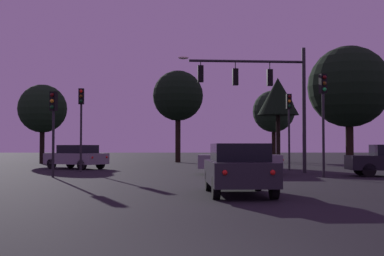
% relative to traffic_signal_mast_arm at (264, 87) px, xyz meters
% --- Properties ---
extents(ground_plane, '(168.00, 168.00, 0.00)m').
position_rel_traffic_signal_mast_arm_xyz_m(ground_plane, '(-4.00, 3.76, -4.66)').
color(ground_plane, black).
rests_on(ground_plane, ground).
extents(traffic_signal_mast_arm, '(6.93, 0.64, 6.80)m').
position_rel_traffic_signal_mast_arm_xyz_m(traffic_signal_mast_arm, '(0.00, 0.00, 0.00)').
color(traffic_signal_mast_arm, '#232326').
rests_on(traffic_signal_mast_arm, ground).
extents(traffic_light_corner_left, '(0.31, 0.36, 4.74)m').
position_rel_traffic_signal_mast_arm_xyz_m(traffic_light_corner_left, '(-10.15, 1.68, -1.33)').
color(traffic_light_corner_left, '#232326').
rests_on(traffic_light_corner_left, ground).
extents(traffic_light_corner_right, '(0.31, 0.36, 4.61)m').
position_rel_traffic_signal_mast_arm_xyz_m(traffic_light_corner_right, '(2.07, 3.27, -1.41)').
color(traffic_light_corner_right, '#232326').
rests_on(traffic_light_corner_right, ground).
extents(traffic_light_median, '(0.36, 0.38, 3.99)m').
position_rel_traffic_signal_mast_arm_xyz_m(traffic_light_median, '(-10.40, -3.46, -1.82)').
color(traffic_light_median, '#232326').
rests_on(traffic_light_median, ground).
extents(traffic_light_far_side, '(0.36, 0.38, 4.80)m').
position_rel_traffic_signal_mast_arm_xyz_m(traffic_light_far_side, '(2.16, -3.82, -1.29)').
color(traffic_light_far_side, '#232326').
rests_on(traffic_light_far_side, ground).
extents(car_nearside_lane, '(1.88, 4.03, 1.52)m').
position_rel_traffic_signal_mast_arm_xyz_m(car_nearside_lane, '(-2.69, -11.97, -3.87)').
color(car_nearside_lane, '#232328').
rests_on(car_nearside_lane, ground).
extents(car_crossing_right, '(4.36, 2.05, 1.52)m').
position_rel_traffic_signal_mast_arm_xyz_m(car_crossing_right, '(-1.43, -1.17, -3.87)').
color(car_crossing_right, gray).
rests_on(car_crossing_right, ground).
extents(car_far_lane, '(4.32, 3.67, 1.52)m').
position_rel_traffic_signal_mast_arm_xyz_m(car_far_lane, '(-11.12, 5.06, -3.87)').
color(car_far_lane, gray).
rests_on(car_far_lane, ground).
extents(tree_behind_sign, '(4.53, 4.53, 8.26)m').
position_rel_traffic_signal_mast_arm_xyz_m(tree_behind_sign, '(-4.82, 17.99, 1.29)').
color(tree_behind_sign, black).
rests_on(tree_behind_sign, ground).
extents(tree_left_far, '(4.02, 4.02, 6.81)m').
position_rel_traffic_signal_mast_arm_xyz_m(tree_left_far, '(4.34, 20.88, 0.11)').
color(tree_left_far, black).
rests_on(tree_left_far, ground).
extents(tree_center_horizon, '(4.03, 4.03, 6.61)m').
position_rel_traffic_signal_mast_arm_xyz_m(tree_center_horizon, '(-16.11, 15.05, -0.09)').
color(tree_center_horizon, black).
rests_on(tree_center_horizon, ground).
extents(tree_right_cluster, '(5.36, 5.36, 8.05)m').
position_rel_traffic_signal_mast_arm_xyz_m(tree_right_cluster, '(6.57, 5.75, 0.68)').
color(tree_right_cluster, black).
rests_on(tree_right_cluster, ground).
extents(tree_lot_edge, '(3.55, 3.55, 7.33)m').
position_rel_traffic_signal_mast_arm_xyz_m(tree_lot_edge, '(3.80, 15.83, 1.01)').
color(tree_lot_edge, black).
rests_on(tree_lot_edge, ground).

